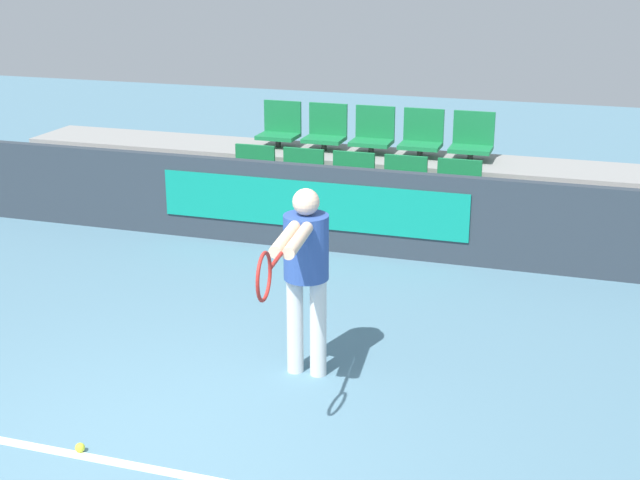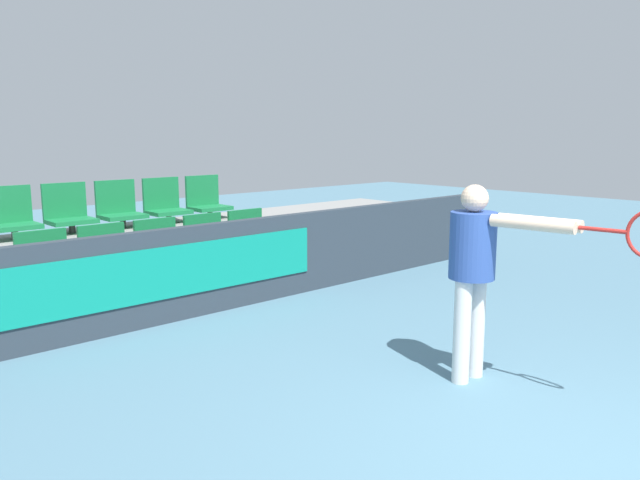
% 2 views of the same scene
% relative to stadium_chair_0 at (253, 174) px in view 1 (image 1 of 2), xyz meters
% --- Properties ---
extents(ground_plane, '(30.00, 30.00, 0.00)m').
position_rel_stadium_chair_0_xyz_m(ground_plane, '(1.23, -5.12, -0.61)').
color(ground_plane, slate).
extents(court_baseline, '(5.23, 0.08, 0.01)m').
position_rel_stadium_chair_0_xyz_m(court_baseline, '(1.23, -5.21, -0.61)').
color(court_baseline, white).
rests_on(court_baseline, ground).
extents(barrier_wall, '(9.59, 0.14, 0.95)m').
position_rel_stadium_chair_0_xyz_m(barrier_wall, '(1.23, -0.70, -0.13)').
color(barrier_wall, '#2D3842').
rests_on(barrier_wall, ground).
extents(bleacher_tier_front, '(9.19, 0.98, 0.37)m').
position_rel_stadium_chair_0_xyz_m(bleacher_tier_front, '(1.23, -0.13, -0.42)').
color(bleacher_tier_front, gray).
rests_on(bleacher_tier_front, ground).
extents(bleacher_tier_middle, '(9.19, 0.98, 0.75)m').
position_rel_stadium_chair_0_xyz_m(bleacher_tier_middle, '(1.23, 0.85, -0.24)').
color(bleacher_tier_middle, gray).
rests_on(bleacher_tier_middle, ground).
extents(stadium_chair_0, '(0.50, 0.40, 0.57)m').
position_rel_stadium_chair_0_xyz_m(stadium_chair_0, '(0.00, 0.00, 0.00)').
color(stadium_chair_0, '#333333').
rests_on(stadium_chair_0, bleacher_tier_front).
extents(stadium_chair_1, '(0.50, 0.40, 0.57)m').
position_rel_stadium_chair_0_xyz_m(stadium_chair_1, '(0.62, 0.00, 0.00)').
color(stadium_chair_1, '#333333').
rests_on(stadium_chair_1, bleacher_tier_front).
extents(stadium_chair_2, '(0.50, 0.40, 0.57)m').
position_rel_stadium_chair_0_xyz_m(stadium_chair_2, '(1.23, 0.00, 0.00)').
color(stadium_chair_2, '#333333').
rests_on(stadium_chair_2, bleacher_tier_front).
extents(stadium_chair_3, '(0.50, 0.40, 0.57)m').
position_rel_stadium_chair_0_xyz_m(stadium_chair_3, '(1.85, 0.00, 0.00)').
color(stadium_chair_3, '#333333').
rests_on(stadium_chair_3, bleacher_tier_front).
extents(stadium_chair_4, '(0.50, 0.40, 0.57)m').
position_rel_stadium_chair_0_xyz_m(stadium_chair_4, '(2.46, 0.00, 0.00)').
color(stadium_chair_4, '#333333').
rests_on(stadium_chair_4, bleacher_tier_front).
extents(stadium_chair_5, '(0.50, 0.40, 0.57)m').
position_rel_stadium_chair_0_xyz_m(stadium_chair_5, '(0.00, 0.98, 0.37)').
color(stadium_chair_5, '#333333').
rests_on(stadium_chair_5, bleacher_tier_middle).
extents(stadium_chair_6, '(0.50, 0.40, 0.57)m').
position_rel_stadium_chair_0_xyz_m(stadium_chair_6, '(0.62, 0.98, 0.37)').
color(stadium_chair_6, '#333333').
rests_on(stadium_chair_6, bleacher_tier_middle).
extents(stadium_chair_7, '(0.50, 0.40, 0.57)m').
position_rel_stadium_chair_0_xyz_m(stadium_chair_7, '(1.23, 0.98, 0.37)').
color(stadium_chair_7, '#333333').
rests_on(stadium_chair_7, bleacher_tier_middle).
extents(stadium_chair_8, '(0.50, 0.40, 0.57)m').
position_rel_stadium_chair_0_xyz_m(stadium_chair_8, '(1.85, 0.98, 0.37)').
color(stadium_chair_8, '#333333').
rests_on(stadium_chair_8, bleacher_tier_middle).
extents(stadium_chair_9, '(0.50, 0.40, 0.57)m').
position_rel_stadium_chair_0_xyz_m(stadium_chair_9, '(2.46, 0.98, 0.37)').
color(stadium_chair_9, '#333333').
rests_on(stadium_chair_9, bleacher_tier_middle).
extents(tennis_player, '(0.35, 1.54, 1.51)m').
position_rel_stadium_chair_0_xyz_m(tennis_player, '(1.90, -3.67, 0.33)').
color(tennis_player, silver).
rests_on(tennis_player, ground).
extents(tennis_ball, '(0.07, 0.07, 0.07)m').
position_rel_stadium_chair_0_xyz_m(tennis_ball, '(0.82, -5.17, -0.58)').
color(tennis_ball, '#CCDB33').
rests_on(tennis_ball, ground).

